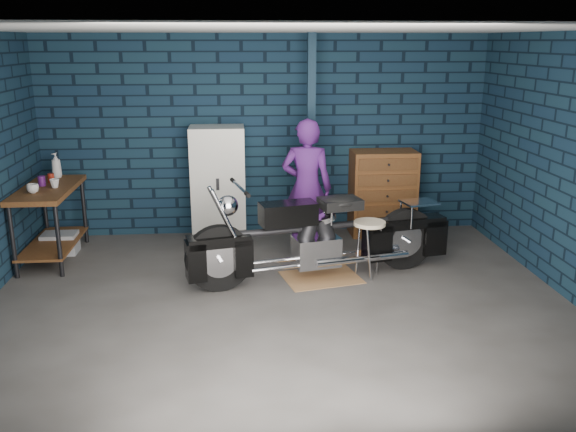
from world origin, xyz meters
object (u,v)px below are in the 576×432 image
person (307,188)px  storage_bin (60,243)px  motorcycle (322,230)px  tool_chest (383,193)px  workbench (51,223)px  locker (218,184)px  shop_stool (369,249)px

person → storage_bin: size_ratio=4.05×
motorcycle → storage_bin: size_ratio=6.17×
storage_bin → tool_chest: 4.30m
workbench → motorcycle: size_ratio=0.54×
workbench → locker: locker is taller
locker → storage_bin: bearing=-167.6°
tool_chest → workbench: bearing=-171.5°
motorcycle → shop_stool: 0.59m
motorcycle → person: 0.89m
motorcycle → person: person is taller
motorcycle → locker: locker is taller
motorcycle → tool_chest: (1.07, 1.56, 0.01)m
motorcycle → shop_stool: bearing=-11.0°
workbench → tool_chest: tool_chest is taller
storage_bin → shop_stool: bearing=-16.6°
locker → tool_chest: locker is taller
workbench → tool_chest: bearing=8.5°
workbench → storage_bin: 0.38m
workbench → shop_stool: size_ratio=2.15×
storage_bin → locker: size_ratio=0.28×
person → locker: 1.32m
storage_bin → shop_stool: 3.89m
workbench → shop_stool: workbench is taller
locker → tool_chest: bearing=0.0°
motorcycle → locker: 1.97m
workbench → person: bearing=-1.6°
locker → workbench: bearing=-162.4°
storage_bin → shop_stool: shop_stool is taller
locker → person: bearing=-33.4°
tool_chest → person: bearing=-147.6°
motorcycle → person: size_ratio=1.52×
person → workbench: bearing=11.4°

